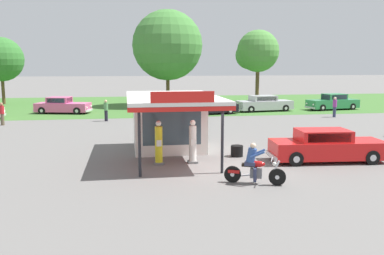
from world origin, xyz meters
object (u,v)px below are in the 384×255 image
featured_classic_sedan (326,146)px  parked_car_back_row_right (208,107)px  gas_pump_nearside (159,144)px  bystander_admiring_sedan (335,106)px  gas_pump_offside (193,143)px  bystander_chatting_near_pumps (106,110)px  parked_car_second_row_spare (333,102)px  bystander_strolling_foreground (2,113)px  motorcycle_with_rider (254,167)px  parked_car_back_row_far_right (264,104)px  spare_tire_stack (237,151)px  parked_car_back_row_centre_left (62,106)px

featured_classic_sedan → parked_car_back_row_right: 19.01m
gas_pump_nearside → bystander_admiring_sedan: bearing=41.6°
featured_classic_sedan → parked_car_back_row_right: (-1.80, 18.92, -0.01)m
gas_pump_offside → featured_classic_sedan: size_ratio=0.36×
parked_car_back_row_right → bystander_chatting_near_pumps: 9.55m
parked_car_second_row_spare → bystander_strolling_foreground: 30.25m
bystander_chatting_near_pumps → bystander_admiring_sedan: size_ratio=0.99×
gas_pump_offside → motorcycle_with_rider: (1.74, -3.64, -0.26)m
parked_car_back_row_right → bystander_strolling_foreground: size_ratio=3.30×
bystander_strolling_foreground → parked_car_back_row_far_right: bearing=14.7°
gas_pump_nearside → bystander_chatting_near_pumps: size_ratio=1.17×
parked_car_second_row_spare → spare_tire_stack: size_ratio=9.28×
parked_car_back_row_right → parked_car_back_row_centre_left: bearing=167.8°
gas_pump_offside → parked_car_back_row_far_right: (10.26, 19.83, -0.20)m
bystander_strolling_foreground → bystander_admiring_sedan: bearing=1.1°
gas_pump_offside → parked_car_back_row_right: gas_pump_offside is taller
bystander_chatting_near_pumps → parked_car_back_row_far_right: bearing=18.0°
motorcycle_with_rider → parked_car_back_row_centre_left: bearing=113.1°
bystander_admiring_sedan → spare_tire_stack: size_ratio=2.89×
parked_car_back_row_far_right → bystander_chatting_near_pumps: (-14.83, -4.83, 0.19)m
featured_classic_sedan → parked_car_second_row_spare: size_ratio=0.99×
gas_pump_nearside → motorcycle_with_rider: size_ratio=0.92×
motorcycle_with_rider → spare_tire_stack: motorcycle_with_rider is taller
motorcycle_with_rider → bystander_chatting_near_pumps: 19.68m
motorcycle_with_rider → bystander_admiring_sedan: 22.28m
parked_car_second_row_spare → parked_car_back_row_right: (-13.12, -1.75, -0.03)m
gas_pump_nearside → spare_tire_stack: gas_pump_nearside is taller
motorcycle_with_rider → featured_classic_sedan: motorcycle_with_rider is taller
gas_pump_offside → motorcycle_with_rider: gas_pump_offside is taller
motorcycle_with_rider → parked_car_back_row_right: bearing=83.1°
parked_car_back_row_centre_left → parked_car_second_row_spare: size_ratio=0.95×
gas_pump_offside → parked_car_second_row_spare: 26.61m
gas_pump_nearside → gas_pump_offside: bearing=-0.0°
gas_pump_nearside → gas_pump_offside: gas_pump_nearside is taller
motorcycle_with_rider → parked_car_back_row_centre_left: size_ratio=0.41×
motorcycle_with_rider → bystander_chatting_near_pumps: size_ratio=1.27×
parked_car_back_row_right → spare_tire_stack: 17.38m
gas_pump_offside → bystander_strolling_foreground: size_ratio=1.18×
spare_tire_stack → parked_car_back_row_centre_left: bearing=119.1°
gas_pump_offside → spare_tire_stack: size_ratio=3.33×
bystander_strolling_foreground → gas_pump_offside: bearing=-49.0°
gas_pump_nearside → motorcycle_with_rider: bearing=-47.9°
bystander_admiring_sedan → featured_classic_sedan: bearing=-119.4°
bystander_chatting_near_pumps → spare_tire_stack: bearing=-63.6°
spare_tire_stack → parked_car_second_row_spare: bearing=51.4°
bystander_chatting_near_pumps → bystander_strolling_foreground: bearing=-172.0°
parked_car_back_row_centre_left → bystander_strolling_foreground: 7.90m
parked_car_back_row_centre_left → bystander_strolling_foreground: size_ratio=3.13×
parked_car_back_row_far_right → parked_car_second_row_spare: 7.27m
featured_classic_sedan → parked_car_back_row_far_right: size_ratio=0.97×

